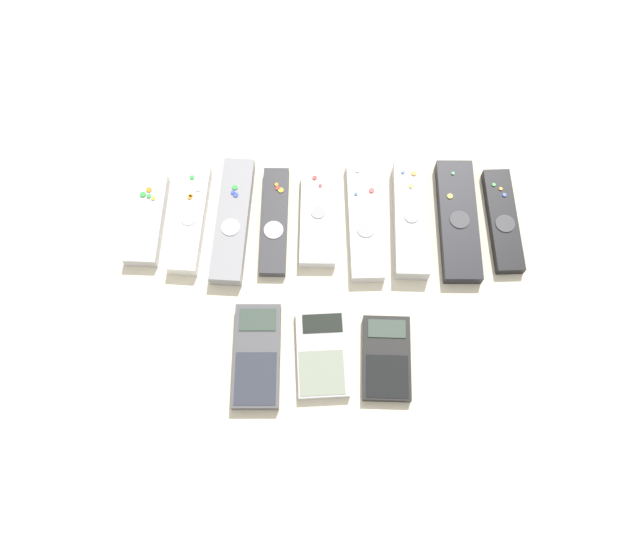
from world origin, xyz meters
The scene contains 13 objects.
ground_plane centered at (0.00, 0.00, 0.00)m, with size 3.00×3.00×0.00m, color beige.
remote_0 centered at (-0.29, 0.12, 0.01)m, with size 0.06×0.16×0.02m.
remote_1 centered at (-0.22, 0.12, 0.01)m, with size 0.06×0.19×0.03m.
remote_2 centered at (-0.15, 0.12, 0.01)m, with size 0.06×0.22×0.03m.
remote_3 centered at (-0.08, 0.12, 0.01)m, with size 0.04×0.19×0.02m.
remote_4 centered at (-0.01, 0.13, 0.01)m, with size 0.06×0.16×0.02m.
remote_5 centered at (0.07, 0.13, 0.01)m, with size 0.06×0.21×0.02m.
remote_6 centered at (0.14, 0.13, 0.01)m, with size 0.05×0.20×0.03m.
remote_7 centered at (0.22, 0.13, 0.01)m, with size 0.06×0.21×0.02m.
remote_8 centered at (0.29, 0.13, 0.01)m, with size 0.05×0.18×0.02m.
calculator_0 centered at (-0.10, -0.10, 0.01)m, with size 0.07×0.16×0.02m.
calculator_1 centered at (0.00, -0.09, 0.01)m, with size 0.08×0.14×0.02m.
calculator_2 centered at (0.10, -0.10, 0.01)m, with size 0.07×0.13×0.02m.
Camera 1 is at (0.00, -0.33, 0.91)m, focal length 35.00 mm.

